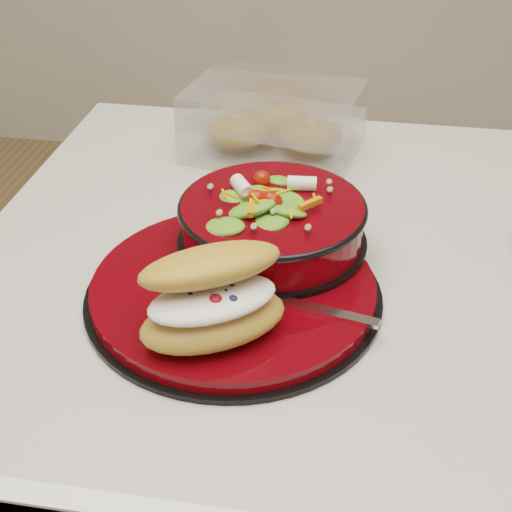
% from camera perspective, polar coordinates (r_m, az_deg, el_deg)
% --- Properties ---
extents(dinner_plate, '(0.30, 0.30, 0.02)m').
position_cam_1_polar(dinner_plate, '(0.73, -1.76, -2.70)').
color(dinner_plate, black).
rests_on(dinner_plate, island_counter).
extents(salad_bowl, '(0.21, 0.21, 0.09)m').
position_cam_1_polar(salad_bowl, '(0.76, 1.31, 3.14)').
color(salad_bowl, black).
rests_on(salad_bowl, dinner_plate).
extents(croissant, '(0.16, 0.15, 0.08)m').
position_cam_1_polar(croissant, '(0.64, -3.37, -3.33)').
color(croissant, gold).
rests_on(croissant, dinner_plate).
extents(fork, '(0.16, 0.05, 0.00)m').
position_cam_1_polar(fork, '(0.69, 2.81, -3.75)').
color(fork, silver).
rests_on(fork, dinner_plate).
extents(pastry_box, '(0.25, 0.20, 0.09)m').
position_cam_1_polar(pastry_box, '(1.00, 1.50, 10.66)').
color(pastry_box, white).
rests_on(pastry_box, island_counter).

